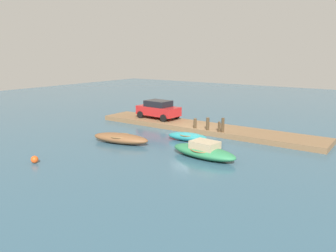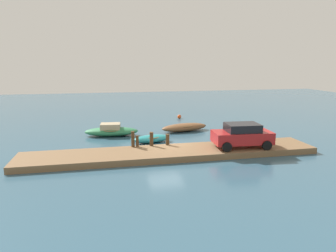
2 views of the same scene
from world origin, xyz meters
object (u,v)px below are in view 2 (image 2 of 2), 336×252
Objects in this scene: motorboat_green at (111,131)px; mooring_post_mid_east at (151,139)px; marker_buoy at (179,117)px; mooring_post_east at (168,140)px; rowboat_brown at (184,127)px; mooring_post_mid_west at (137,141)px; parked_car at (242,135)px; dinghy_teal at (152,139)px; mooring_post_west at (133,139)px.

motorboat_green is 5.86m from mooring_post_mid_east.
mooring_post_mid_east is at bearing -112.52° from marker_buoy.
rowboat_brown is at bearing 64.32° from mooring_post_east.
motorboat_green is 5.99× the size of mooring_post_mid_west.
motorboat_green reaches higher than rowboat_brown.
mooring_post_mid_east is (2.61, -5.23, 0.46)m from motorboat_green.
parked_car is at bearing -85.49° from marker_buoy.
parked_car reaches higher than mooring_post_mid_east.
motorboat_green is at bearing -138.89° from marker_buoy.
mooring_post_mid_west is 0.79× the size of mooring_post_mid_east.
mooring_post_east is (3.73, -5.23, 0.36)m from motorboat_green.
dinghy_teal is 4.06× the size of mooring_post_mid_west.
motorboat_green is 6.43m from mooring_post_east.
mooring_post_east is at bearing 0.00° from mooring_post_west.
parked_car is (5.56, -3.94, 0.95)m from dinghy_teal.
dinghy_teal is at bearing -115.58° from marker_buoy.
mooring_post_west is at bearing -117.61° from marker_buoy.
mooring_post_mid_west is (-1.35, -2.35, 0.48)m from dinghy_teal.
dinghy_teal is at bearing -38.03° from motorboat_green.
rowboat_brown is at bearing 9.74° from motorboat_green.
rowboat_brown is 7.44m from mooring_post_mid_west.
mooring_post_mid_west is (0.29, 0.00, -0.16)m from mooring_post_west.
mooring_post_mid_west is at bearing 180.00° from mooring_post_mid_east.
mooring_post_mid_west is 0.99m from mooring_post_mid_east.
parked_car reaches higher than marker_buoy.
motorboat_green is 4.15m from dinghy_teal.
mooring_post_mid_west is (1.63, -5.23, 0.36)m from motorboat_green.
marker_buoy is (7.48, 6.53, -0.22)m from motorboat_green.
mooring_post_east is at bearing -83.00° from dinghy_teal.
parked_car is at bearing -13.00° from mooring_post_mid_west.
mooring_post_mid_east is (0.98, 0.00, 0.10)m from mooring_post_mid_west.
mooring_post_east is 0.19× the size of parked_car.
mooring_post_west is at bearing 171.05° from parked_car.
parked_car is at bearing -18.37° from mooring_post_east.
mooring_post_mid_west is 7.11m from parked_car.
parked_car is (8.53, -6.82, 0.83)m from motorboat_green.
dinghy_teal is at bearing 54.96° from mooring_post_west.
mooring_post_west is 7.38m from parked_car.
parked_car is 13.43m from marker_buoy.
motorboat_green is 1.48× the size of dinghy_teal.
mooring_post_west is 13.29m from marker_buoy.
mooring_post_mid_west reaches higher than marker_buoy.
mooring_post_west is (1.33, -5.23, 0.52)m from motorboat_green.
mooring_post_mid_east reaches higher than marker_buoy.
mooring_post_mid_west is 2.11m from mooring_post_east.
mooring_post_east reaches higher than rowboat_brown.
motorboat_green is 5.94× the size of mooring_post_east.
parked_car is (2.09, -7.24, 0.90)m from rowboat_brown.
parked_car reaches higher than mooring_post_east.
marker_buoy is (5.86, 11.76, -0.57)m from mooring_post_mid_west.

